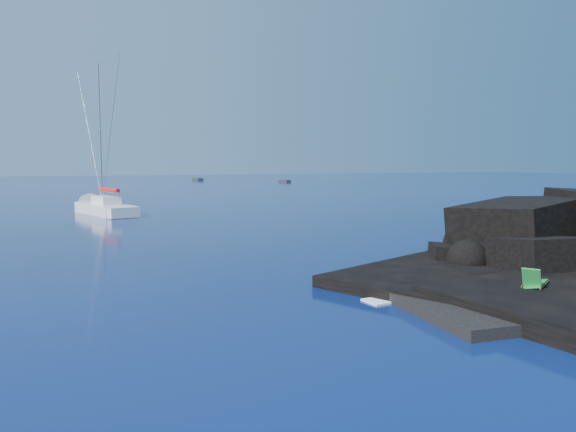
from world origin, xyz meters
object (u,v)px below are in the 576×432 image
object	(u,v)px
deck_chair	(536,278)
distant_boat_a	(198,180)
sailboat	(105,214)
distant_boat_b	(285,182)
sunbather	(493,298)

from	to	relation	value
deck_chair	distant_boat_a	xyz separation A→B (m)	(23.31, 132.92, -0.89)
sailboat	deck_chair	bearing A→B (deg)	-90.25
sailboat	distant_boat_a	world-z (taller)	sailboat
distant_boat_b	distant_boat_a	bearing A→B (deg)	119.61
distant_boat_b	sailboat	bearing A→B (deg)	-131.18
sailboat	deck_chair	xyz separation A→B (m)	(9.81, -40.39, 0.89)
distant_boat_a	sailboat	bearing A→B (deg)	-114.81
sailboat	distant_boat_b	world-z (taller)	sailboat
sunbather	deck_chair	bearing A→B (deg)	-18.40
distant_boat_a	distant_boat_b	world-z (taller)	distant_boat_a
sailboat	distant_boat_b	size ratio (longest dim) A/B	3.42
sailboat	sunbather	world-z (taller)	sailboat
sunbather	distant_boat_a	bearing A→B (deg)	49.34
deck_chair	distant_boat_b	world-z (taller)	deck_chair
sunbather	distant_boat_b	bearing A→B (deg)	39.87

